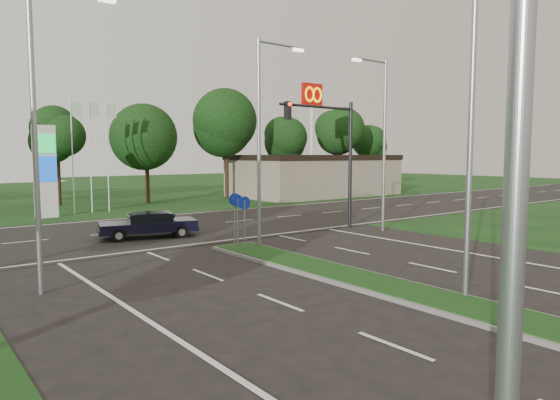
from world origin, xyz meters
TOP-DOWN VIEW (x-y plane):
  - verge_far at (0.00, 55.00)m, footprint 160.00×50.00m
  - cross_road at (0.00, 24.00)m, footprint 160.00×12.00m
  - median_kerb at (0.00, 4.00)m, footprint 2.00×26.00m
  - commercial_building at (22.00, 36.00)m, footprint 16.00×9.00m
  - streetlight_median_near at (1.00, 6.00)m, footprint 2.53×0.22m
  - streetlight_median_far at (1.00, 16.00)m, footprint 2.53×0.22m
  - streetlight_left_near at (-8.30, 0.00)m, footprint 2.53×0.22m
  - streetlight_left_far at (-8.30, 14.00)m, footprint 2.53×0.22m
  - streetlight_right_far at (8.80, 16.00)m, footprint 2.53×0.22m
  - traffic_signal at (7.19, 18.00)m, footprint 5.10×0.42m
  - median_signs at (0.00, 16.40)m, footprint 1.16×1.76m
  - gas_pylon at (-3.79, 33.05)m, footprint 5.80×1.26m
  - mcdonalds_sign at (18.00, 31.97)m, footprint 2.20×0.47m
  - treeline_far at (0.10, 39.93)m, footprint 6.00×6.00m
  - navy_sedan at (-1.92, 21.59)m, footprint 4.91×3.01m

SIDE VIEW (x-z plane):
  - verge_far at x=0.00m, z-range -0.01..0.01m
  - cross_road at x=0.00m, z-range -0.01..0.01m
  - median_kerb at x=0.00m, z-range 0.00..0.12m
  - navy_sedan at x=-1.92m, z-range 0.05..1.31m
  - median_signs at x=0.00m, z-range 0.52..2.90m
  - commercial_building at x=22.00m, z-range 0.00..4.00m
  - gas_pylon at x=-3.79m, z-range -0.80..7.20m
  - traffic_signal at x=7.19m, z-range 1.15..8.15m
  - streetlight_median_near at x=1.00m, z-range 0.58..9.58m
  - streetlight_median_far at x=1.00m, z-range 0.58..9.58m
  - streetlight_left_near at x=-8.30m, z-range 0.58..9.58m
  - streetlight_left_far at x=-8.30m, z-range 0.58..9.58m
  - streetlight_right_far at x=8.80m, z-range 0.58..9.58m
  - treeline_far at x=0.10m, z-range 1.88..11.78m
  - mcdonalds_sign at x=18.00m, z-range 2.79..13.19m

